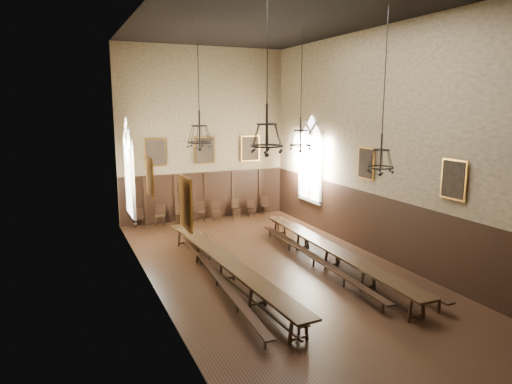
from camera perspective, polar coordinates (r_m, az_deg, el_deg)
floor at (r=16.92m, az=3.06°, el=-10.14°), size 9.00×18.00×0.02m
ceiling at (r=16.08m, az=3.41°, el=21.46°), size 9.00×18.00×0.02m
wall_back at (r=24.22m, az=-6.55°, el=7.11°), size 9.00×0.02×9.00m
wall_left at (r=14.41m, az=-13.03°, el=4.42°), size 0.02×18.00×9.00m
wall_right at (r=18.36m, az=15.94°, el=5.60°), size 0.02×18.00×9.00m
wainscot_panelling at (r=16.51m, az=3.10°, el=-6.05°), size 9.00×18.00×2.50m
table_left at (r=16.04m, az=-3.69°, el=-9.77°), size 1.31×10.35×0.81m
table_right at (r=17.55m, az=9.39°, el=-8.05°), size 1.10×10.36×0.81m
bench_left_outer at (r=15.76m, az=-4.94°, el=-10.68°), size 0.77×9.50×0.43m
bench_left_inner at (r=16.40m, az=-1.73°, el=-9.76°), size 0.64×9.60×0.43m
bench_right_inner at (r=17.60m, az=7.21°, el=-8.42°), size 0.65×9.22×0.41m
bench_right_outer at (r=18.16m, az=10.36°, el=-7.76°), size 0.77×10.63×0.48m
chair_0 at (r=23.63m, az=-14.41°, el=-3.63°), size 0.51×0.51×0.93m
chair_1 at (r=23.77m, az=-11.89°, el=-3.35°), size 0.58×0.58×1.04m
chair_2 at (r=24.08m, az=-9.44°, el=-3.18°), size 0.48×0.48×0.90m
chair_3 at (r=24.24m, az=-6.97°, el=-2.92°), size 0.58×0.58×1.03m
chair_4 at (r=24.53m, az=-4.97°, el=-2.79°), size 0.48×0.48×0.94m
chair_5 at (r=24.96m, az=-2.51°, el=-2.50°), size 0.46×0.46×0.97m
chair_6 at (r=25.19m, az=-0.59°, el=-2.43°), size 0.47×0.47×0.87m
chair_7 at (r=25.62m, az=1.21°, el=-2.12°), size 0.46×0.46×1.00m
chandelier_back_left at (r=17.10m, az=-7.05°, el=7.09°), size 0.95×0.95×4.50m
chandelier_back_right at (r=18.85m, az=5.57°, el=6.72°), size 0.94×0.94×4.75m
chandelier_front_left at (r=12.65m, az=1.37°, el=6.98°), size 0.93×0.93×4.24m
chandelier_front_right at (r=15.16m, az=15.34°, el=4.24°), size 0.86×0.86×5.08m
portrait_back_0 at (r=23.52m, az=-12.49°, el=4.86°), size 1.10×0.12×1.40m
portrait_back_1 at (r=24.17m, az=-6.42°, el=5.20°), size 1.10×0.12×1.40m
portrait_back_2 at (r=25.06m, az=-0.72°, el=5.47°), size 1.10×0.12×1.40m
portrait_left_0 at (r=15.51m, az=-13.13°, el=1.87°), size 0.12×1.00×1.30m
portrait_left_1 at (r=11.19m, az=-8.79°, el=-1.37°), size 0.12×1.00×1.30m
portrait_right_0 at (r=19.14m, az=13.61°, el=3.50°), size 0.12×1.00×1.30m
portrait_right_1 at (r=15.84m, az=23.48°, el=1.43°), size 0.12×1.00×1.30m
window_right at (r=22.91m, az=6.85°, el=4.13°), size 0.20×2.20×4.60m
window_left at (r=19.94m, az=-15.68°, el=2.82°), size 0.20×2.20×4.60m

